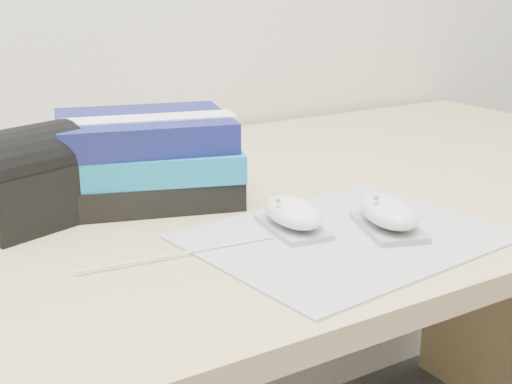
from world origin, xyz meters
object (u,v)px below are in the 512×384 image
pouch (26,179)px  mouse_rear (293,215)px  mouse_front (389,214)px  book_stack (148,158)px  desk (237,316)px

pouch → mouse_rear: bearing=-36.0°
mouse_front → book_stack: (-0.19, 0.29, 0.03)m
mouse_rear → mouse_front: mouse_front is taller
mouse_rear → mouse_front: 0.12m
desk → mouse_front: (0.04, -0.30, 0.26)m
mouse_rear → book_stack: book_stack is taller
mouse_rear → pouch: size_ratio=0.73×
desk → book_stack: book_stack is taller
desk → mouse_rear: (-0.06, -0.24, 0.26)m
desk → pouch: pouch is taller
desk → book_stack: (-0.15, -0.01, 0.29)m
book_stack → pouch: bearing=-170.6°
mouse_rear → book_stack: bearing=112.3°
mouse_front → book_stack: book_stack is taller
mouse_rear → pouch: 0.33m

